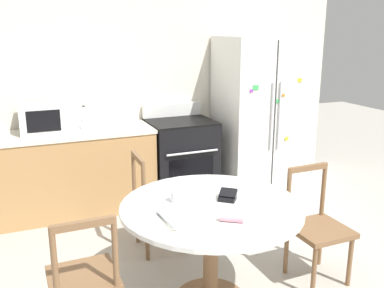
{
  "coord_description": "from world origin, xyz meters",
  "views": [
    {
      "loc": [
        -1.37,
        -2.25,
        1.94
      ],
      "look_at": [
        0.04,
        1.15,
        0.95
      ],
      "focal_mm": 40.0,
      "sensor_mm": 36.0,
      "label": 1
    }
  ],
  "objects_px": {
    "refrigerator": "(257,114)",
    "candle_glass": "(176,197)",
    "oven_range": "(181,158)",
    "counter_bottle": "(84,120)",
    "dining_chair_left": "(84,280)",
    "wallet": "(228,196)",
    "microwave": "(48,118)",
    "dining_chair_far": "(157,204)",
    "dining_chair_right": "(317,228)"
  },
  "relations": [
    {
      "from": "refrigerator",
      "to": "microwave",
      "type": "relative_size",
      "value": 3.33
    },
    {
      "from": "refrigerator",
      "to": "dining_chair_left",
      "type": "height_order",
      "value": "refrigerator"
    },
    {
      "from": "microwave",
      "to": "counter_bottle",
      "type": "distance_m",
      "value": 0.37
    },
    {
      "from": "oven_range",
      "to": "counter_bottle",
      "type": "distance_m",
      "value": 1.21
    },
    {
      "from": "counter_bottle",
      "to": "dining_chair_far",
      "type": "xyz_separation_m",
      "value": [
        0.42,
        -1.18,
        -0.56
      ]
    },
    {
      "from": "oven_range",
      "to": "dining_chair_far",
      "type": "distance_m",
      "value": 1.3
    },
    {
      "from": "oven_range",
      "to": "microwave",
      "type": "distance_m",
      "value": 1.57
    },
    {
      "from": "dining_chair_right",
      "to": "wallet",
      "type": "bearing_deg",
      "value": -6.29
    },
    {
      "from": "microwave",
      "to": "dining_chair_far",
      "type": "height_order",
      "value": "microwave"
    },
    {
      "from": "counter_bottle",
      "to": "dining_chair_right",
      "type": "height_order",
      "value": "counter_bottle"
    },
    {
      "from": "dining_chair_far",
      "to": "candle_glass",
      "type": "distance_m",
      "value": 0.85
    },
    {
      "from": "dining_chair_right",
      "to": "candle_glass",
      "type": "xyz_separation_m",
      "value": [
        -1.11,
        0.18,
        0.36
      ]
    },
    {
      "from": "wallet",
      "to": "dining_chair_left",
      "type": "bearing_deg",
      "value": -174.45
    },
    {
      "from": "counter_bottle",
      "to": "dining_chair_far",
      "type": "distance_m",
      "value": 1.37
    },
    {
      "from": "dining_chair_left",
      "to": "dining_chair_far",
      "type": "bearing_deg",
      "value": 49.87
    },
    {
      "from": "counter_bottle",
      "to": "dining_chair_right",
      "type": "bearing_deg",
      "value": -56.0
    },
    {
      "from": "oven_range",
      "to": "dining_chair_right",
      "type": "xyz_separation_m",
      "value": [
        0.35,
        -2.06,
        -0.03
      ]
    },
    {
      "from": "oven_range",
      "to": "dining_chair_far",
      "type": "bearing_deg",
      "value": -120.76
    },
    {
      "from": "refrigerator",
      "to": "oven_range",
      "type": "height_order",
      "value": "refrigerator"
    },
    {
      "from": "refrigerator",
      "to": "candle_glass",
      "type": "relative_size",
      "value": 21.42
    },
    {
      "from": "candle_glass",
      "to": "wallet",
      "type": "relative_size",
      "value": 0.5
    },
    {
      "from": "microwave",
      "to": "counter_bottle",
      "type": "height_order",
      "value": "microwave"
    },
    {
      "from": "oven_range",
      "to": "wallet",
      "type": "distance_m",
      "value": 2.05
    },
    {
      "from": "counter_bottle",
      "to": "wallet",
      "type": "relative_size",
      "value": 1.48
    },
    {
      "from": "dining_chair_left",
      "to": "dining_chair_right",
      "type": "height_order",
      "value": "same"
    },
    {
      "from": "refrigerator",
      "to": "wallet",
      "type": "distance_m",
      "value": 2.37
    },
    {
      "from": "refrigerator",
      "to": "dining_chair_far",
      "type": "bearing_deg",
      "value": -147.35
    },
    {
      "from": "counter_bottle",
      "to": "dining_chair_left",
      "type": "height_order",
      "value": "counter_bottle"
    },
    {
      "from": "counter_bottle",
      "to": "candle_glass",
      "type": "bearing_deg",
      "value": -80.61
    },
    {
      "from": "refrigerator",
      "to": "dining_chair_right",
      "type": "relative_size",
      "value": 2.07
    },
    {
      "from": "dining_chair_right",
      "to": "dining_chair_far",
      "type": "height_order",
      "value": "same"
    },
    {
      "from": "microwave",
      "to": "dining_chair_right",
      "type": "xyz_separation_m",
      "value": [
        1.8,
        -2.14,
        -0.62
      ]
    },
    {
      "from": "oven_range",
      "to": "dining_chair_left",
      "type": "xyz_separation_m",
      "value": [
        -1.46,
        -2.09,
        -0.03
      ]
    },
    {
      "from": "refrigerator",
      "to": "counter_bottle",
      "type": "distance_m",
      "value": 2.07
    },
    {
      "from": "dining_chair_left",
      "to": "wallet",
      "type": "distance_m",
      "value": 1.11
    },
    {
      "from": "wallet",
      "to": "oven_range",
      "type": "bearing_deg",
      "value": 78.32
    },
    {
      "from": "dining_chair_right",
      "to": "dining_chair_left",
      "type": "bearing_deg",
      "value": 0.15
    },
    {
      "from": "oven_range",
      "to": "microwave",
      "type": "height_order",
      "value": "microwave"
    },
    {
      "from": "dining_chair_left",
      "to": "dining_chair_far",
      "type": "relative_size",
      "value": 1.0
    },
    {
      "from": "dining_chair_left",
      "to": "wallet",
      "type": "bearing_deg",
      "value": 4.77
    },
    {
      "from": "dining_chair_right",
      "to": "wallet",
      "type": "relative_size",
      "value": 5.18
    },
    {
      "from": "counter_bottle",
      "to": "candle_glass",
      "type": "height_order",
      "value": "counter_bottle"
    },
    {
      "from": "microwave",
      "to": "dining_chair_left",
      "type": "bearing_deg",
      "value": -90.2
    },
    {
      "from": "counter_bottle",
      "to": "dining_chair_far",
      "type": "relative_size",
      "value": 0.29
    },
    {
      "from": "microwave",
      "to": "candle_glass",
      "type": "xyz_separation_m",
      "value": [
        0.69,
        -1.96,
        -0.26
      ]
    },
    {
      "from": "oven_range",
      "to": "dining_chair_right",
      "type": "bearing_deg",
      "value": -80.4
    },
    {
      "from": "dining_chair_left",
      "to": "candle_glass",
      "type": "height_order",
      "value": "dining_chair_left"
    },
    {
      "from": "oven_range",
      "to": "dining_chair_far",
      "type": "relative_size",
      "value": 1.2
    },
    {
      "from": "dining_chair_right",
      "to": "wallet",
      "type": "height_order",
      "value": "dining_chair_right"
    },
    {
      "from": "oven_range",
      "to": "counter_bottle",
      "type": "xyz_separation_m",
      "value": [
        -1.08,
        0.06,
        0.53
      ]
    }
  ]
}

